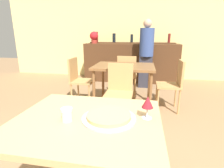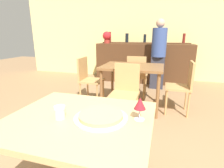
# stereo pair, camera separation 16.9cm
# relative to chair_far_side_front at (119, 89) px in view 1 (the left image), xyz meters

# --- Properties ---
(wall_back) EXTENTS (8.00, 0.05, 2.80)m
(wall_back) POSITION_rel_chair_far_side_front_xyz_m (-0.03, 3.02, 0.88)
(wall_back) COLOR #EAD684
(wall_back) RESTS_ON ground_plane
(dining_table_near) EXTENTS (1.01, 0.87, 0.73)m
(dining_table_near) POSITION_rel_chair_far_side_front_xyz_m (-0.03, -1.40, 0.13)
(dining_table_near) COLOR tan
(dining_table_near) RESTS_ON ground_plane
(dining_table_far) EXTENTS (1.05, 0.79, 0.78)m
(dining_table_far) POSITION_rel_chair_far_side_front_xyz_m (-0.00, 0.57, 0.17)
(dining_table_far) COLOR brown
(dining_table_far) RESTS_ON ground_plane
(bar_counter) EXTENTS (2.60, 0.56, 1.06)m
(bar_counter) POSITION_rel_chair_far_side_front_xyz_m (-0.03, 2.52, 0.01)
(bar_counter) COLOR #4C2D19
(bar_counter) RESTS_ON ground_plane
(bar_back_shelf) EXTENTS (2.39, 0.24, 0.32)m
(bar_back_shelf) POSITION_rel_chair_far_side_front_xyz_m (-0.06, 2.66, 0.60)
(bar_back_shelf) COLOR #4C2D19
(bar_back_shelf) RESTS_ON bar_counter
(chair_far_side_front) EXTENTS (0.40, 0.40, 0.88)m
(chair_far_side_front) POSITION_rel_chair_far_side_front_xyz_m (0.00, 0.00, 0.00)
(chair_far_side_front) COLOR tan
(chair_far_side_front) RESTS_ON ground_plane
(chair_far_side_back) EXTENTS (0.40, 0.40, 0.88)m
(chair_far_side_back) POSITION_rel_chair_far_side_front_xyz_m (-0.00, 1.13, 0.00)
(chair_far_side_back) COLOR tan
(chair_far_side_back) RESTS_ON ground_plane
(chair_far_side_left) EXTENTS (0.40, 0.40, 0.88)m
(chair_far_side_left) POSITION_rel_chair_far_side_front_xyz_m (-0.85, 0.57, 0.00)
(chair_far_side_left) COLOR tan
(chair_far_side_left) RESTS_ON ground_plane
(chair_far_side_right) EXTENTS (0.40, 0.40, 0.88)m
(chair_far_side_right) POSITION_rel_chair_far_side_front_xyz_m (0.85, 0.57, 0.00)
(chair_far_side_right) COLOR tan
(chair_far_side_right) RESTS_ON ground_plane
(pizza_tray) EXTENTS (0.37, 0.37, 0.04)m
(pizza_tray) POSITION_rel_chair_far_side_front_xyz_m (0.12, -1.39, 0.23)
(pizza_tray) COLOR #A3A3A8
(pizza_tray) RESTS_ON dining_table_near
(cheese_shaker) EXTENTS (0.08, 0.08, 0.09)m
(cheese_shaker) POSITION_rel_chair_far_side_front_xyz_m (-0.15, -1.46, 0.26)
(cheese_shaker) COLOR beige
(cheese_shaker) RESTS_ON dining_table_near
(person_standing) EXTENTS (0.34, 0.34, 1.66)m
(person_standing) POSITION_rel_chair_far_side_front_xyz_m (0.38, 1.94, 0.38)
(person_standing) COLOR #2D2D38
(person_standing) RESTS_ON ground_plane
(wine_glass) EXTENTS (0.08, 0.08, 0.16)m
(wine_glass) POSITION_rel_chair_far_side_front_xyz_m (0.38, -1.32, 0.33)
(wine_glass) COLOR silver
(wine_glass) RESTS_ON dining_table_near
(potted_plant) EXTENTS (0.24, 0.24, 0.33)m
(potted_plant) POSITION_rel_chair_far_side_front_xyz_m (-1.08, 2.47, 0.73)
(potted_plant) COLOR maroon
(potted_plant) RESTS_ON bar_counter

